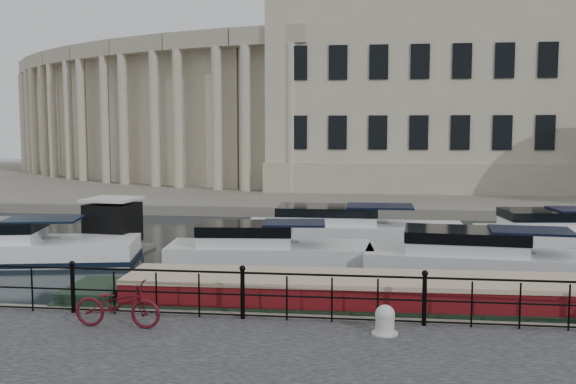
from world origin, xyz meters
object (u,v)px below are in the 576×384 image
Objects in this scene: mooring_bollard at (385,320)px; harbour_hut at (113,227)px; narrowboat at (399,311)px; bicycle at (118,305)px.

mooring_bollard is 0.22× the size of harbour_hut.
narrowboat is at bearing -32.08° from harbour_hut.
bicycle is 6.67m from narrowboat.
bicycle is 0.11× the size of narrowboat.
bicycle is 11.95m from harbour_hut.
harbour_hut is (-10.30, 10.78, 0.11)m from mooring_bollard.
narrowboat is at bearing -65.72° from bicycle.
bicycle is 3.07× the size of mooring_bollard.
harbour_hut is at bearing 140.56° from narrowboat.
bicycle reaches higher than mooring_bollard.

